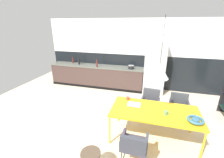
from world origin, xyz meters
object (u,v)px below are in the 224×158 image
at_px(refrigerator_column, 155,68).
at_px(side_stool, 91,155).
at_px(bottle_wine_green, 73,60).
at_px(armchair_by_stool, 150,101).
at_px(bottle_vinegar_dark, 97,64).
at_px(fruit_bowl, 195,120).
at_px(open_book, 134,104).
at_px(mug_tall_blue, 166,113).
at_px(cooking_pot, 131,67).
at_px(pendant_lamp_over_table_near, 159,71).
at_px(armchair_facing_counter, 134,144).
at_px(bottle_spice_small, 79,62).
at_px(dining_table, 155,112).
at_px(mug_dark_espresso, 128,98).
at_px(armchair_head_of_table, 179,104).

relative_size(refrigerator_column, side_stool, 3.94).
bearing_deg(refrigerator_column, bottle_wine_green, 177.66).
height_order(armchair_by_stool, bottle_vinegar_dark, bottle_vinegar_dark).
bearing_deg(side_stool, fruit_bowl, 29.29).
bearing_deg(side_stool, bottle_wine_green, 122.08).
height_order(open_book, mug_tall_blue, mug_tall_blue).
relative_size(cooking_pot, bottle_vinegar_dark, 0.73).
bearing_deg(mug_tall_blue, pendant_lamp_over_table_near, 158.04).
distance_m(armchair_facing_counter, open_book, 1.03).
height_order(fruit_bowl, bottle_spice_small, bottle_spice_small).
distance_m(fruit_bowl, pendant_lamp_over_table_near, 1.17).
distance_m(dining_table, cooking_pot, 2.73).
height_order(armchair_facing_counter, mug_tall_blue, mug_tall_blue).
distance_m(armchair_by_stool, bottle_vinegar_dark, 2.76).
bearing_deg(mug_dark_espresso, mug_tall_blue, -26.96).
relative_size(armchair_head_of_table, side_stool, 1.55).
xyz_separation_m(armchair_head_of_table, side_stool, (-1.68, -2.16, -0.06)).
bearing_deg(mug_tall_blue, bottle_spice_small, 140.92).
distance_m(armchair_facing_counter, pendant_lamp_over_table_near, 1.47).
xyz_separation_m(dining_table, bottle_wine_green, (-3.54, 2.79, 0.32)).
height_order(armchair_by_stool, pendant_lamp_over_table_near, pendant_lamp_over_table_near).
distance_m(armchair_by_stool, armchair_facing_counter, 1.72).
relative_size(armchair_facing_counter, cooking_pot, 3.29).
bearing_deg(refrigerator_column, bottle_spice_small, -179.90).
bearing_deg(cooking_pot, pendant_lamp_over_table_near, -70.24).
distance_m(refrigerator_column, bottle_spice_small, 3.12).
xyz_separation_m(armchair_by_stool, bottle_spice_small, (-3.06, 1.79, 0.49)).
xyz_separation_m(armchair_by_stool, bottle_vinegar_dark, (-2.19, 1.61, 0.50)).
height_order(dining_table, armchair_by_stool, armchair_by_stool).
relative_size(armchair_by_stool, cooking_pot, 3.70).
xyz_separation_m(fruit_bowl, mug_dark_espresso, (-1.42, 0.58, -0.02)).
xyz_separation_m(armchair_by_stool, cooking_pot, (-0.82, 1.70, 0.45)).
xyz_separation_m(armchair_by_stool, armchair_facing_counter, (-0.23, -1.70, -0.03)).
xyz_separation_m(armchair_by_stool, mug_tall_blue, (0.33, -0.96, 0.26)).
distance_m(mug_dark_espresso, bottle_wine_green, 3.79).
relative_size(armchair_by_stool, armchair_head_of_table, 1.10).
xyz_separation_m(armchair_head_of_table, open_book, (-1.13, -0.79, 0.25)).
bearing_deg(bottle_spice_small, bottle_wine_green, 158.81).
relative_size(fruit_bowl, open_book, 1.01).
distance_m(mug_tall_blue, pendant_lamp_over_table_near, 0.91).
distance_m(fruit_bowl, bottle_wine_green, 5.26).
xyz_separation_m(armchair_facing_counter, pendant_lamp_over_table_near, (0.34, 0.83, 1.16)).
distance_m(cooking_pot, side_stool, 3.82).
bearing_deg(bottle_wine_green, fruit_bowl, -35.09).
xyz_separation_m(armchair_head_of_table, bottle_spice_small, (-3.82, 1.71, 0.53)).
relative_size(mug_dark_espresso, mug_tall_blue, 0.88).
bearing_deg(pendant_lamp_over_table_near, armchair_head_of_table, 55.35).
relative_size(refrigerator_column, bottle_vinegar_dark, 6.25).
bearing_deg(bottle_spice_small, open_book, -42.95).
distance_m(dining_table, bottle_spice_small, 4.13).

